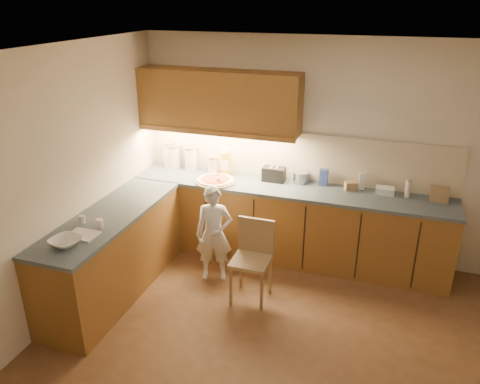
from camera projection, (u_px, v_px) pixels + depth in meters
The scene contains 24 objects.
room at pixel (289, 181), 3.57m from camera, with size 4.54×4.50×2.62m.
l_counter at pixel (231, 232), 5.40m from camera, with size 3.77×2.62×0.92m.
backsplash at pixel (294, 156), 5.59m from camera, with size 3.75×0.02×0.58m, color beige.
upper_cabinets at pixel (219, 101), 5.47m from camera, with size 1.95×0.36×0.73m.
pizza_on_board at pixel (215, 180), 5.59m from camera, with size 0.49×0.49×0.20m.
child at pixel (214, 234), 5.16m from camera, with size 0.40×0.27×1.11m, color silver.
wooden_chair at pixel (253, 254), 4.87m from camera, with size 0.39×0.39×0.86m.
mixing_bowl at pixel (66, 242), 4.18m from camera, with size 0.27×0.27×0.07m, color silver.
canister_a at pixel (169, 155), 6.03m from camera, with size 0.17×0.17×0.33m.
canister_b at pixel (174, 156), 6.02m from camera, with size 0.17×0.17×0.30m.
canister_c at pixel (191, 158), 5.94m from camera, with size 0.16×0.16×0.31m.
canister_d at pixel (213, 165), 5.81m from camera, with size 0.14×0.14×0.24m.
oil_jug at pixel (226, 163), 5.75m from camera, with size 0.14×0.12×0.36m.
toaster at pixel (274, 174), 5.61m from camera, with size 0.27×0.16×0.18m.
steel_pot at pixel (300, 177), 5.56m from camera, with size 0.18×0.18×0.14m.
blue_box at pixel (324, 177), 5.48m from camera, with size 0.10×0.07×0.20m, color #314695.
card_box_a at pixel (351, 186), 5.37m from camera, with size 0.13×0.10×0.10m, color tan.
white_bottle at pixel (362, 181), 5.37m from camera, with size 0.07×0.07×0.20m, color silver.
flat_pack at pixel (385, 191), 5.25m from camera, with size 0.20×0.14×0.08m, color silver.
tall_jar at pixel (408, 188), 5.15m from camera, with size 0.07×0.07×0.21m.
card_box_b at pixel (439, 194), 5.07m from camera, with size 0.19×0.15×0.15m, color #997A52.
dough_cloth at pixel (83, 235), 4.35m from camera, with size 0.27×0.21×0.02m, color silver.
spice_jar_a at pixel (82, 219), 4.58m from camera, with size 0.06×0.06×0.08m, color silver.
spice_jar_b at pixel (100, 223), 4.50m from camera, with size 0.06×0.06×0.09m, color white.
Camera 1 is at (0.70, -3.27, 2.99)m, focal length 35.00 mm.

